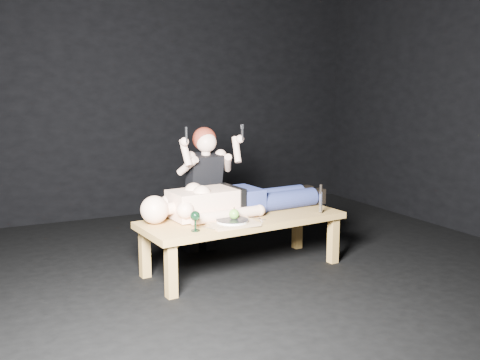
{
  "coord_description": "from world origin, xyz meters",
  "views": [
    {
      "loc": [
        -2.01,
        -3.71,
        1.5
      ],
      "look_at": [
        -0.1,
        0.2,
        0.75
      ],
      "focal_mm": 40.31,
      "sensor_mm": 36.0,
      "label": 1
    }
  ],
  "objects_px": {
    "lying_man": "(239,196)",
    "kneeling_woman": "(201,188)",
    "table": "(243,243)",
    "goblet": "(195,221)",
    "carving_knife": "(321,199)",
    "serving_tray": "(232,223)"
  },
  "relations": [
    {
      "from": "table",
      "to": "goblet",
      "type": "bearing_deg",
      "value": -159.79
    },
    {
      "from": "table",
      "to": "kneeling_woman",
      "type": "xyz_separation_m",
      "value": [
        -0.12,
        0.61,
        0.37
      ]
    },
    {
      "from": "kneeling_woman",
      "to": "carving_knife",
      "type": "height_order",
      "value": "kneeling_woman"
    },
    {
      "from": "lying_man",
      "to": "kneeling_woman",
      "type": "height_order",
      "value": "kneeling_woman"
    },
    {
      "from": "table",
      "to": "goblet",
      "type": "relative_size",
      "value": 11.04
    },
    {
      "from": "lying_man",
      "to": "kneeling_woman",
      "type": "bearing_deg",
      "value": 104.19
    },
    {
      "from": "lying_man",
      "to": "carving_knife",
      "type": "height_order",
      "value": "lying_man"
    },
    {
      "from": "carving_knife",
      "to": "serving_tray",
      "type": "bearing_deg",
      "value": 176.8
    },
    {
      "from": "serving_tray",
      "to": "lying_man",
      "type": "bearing_deg",
      "value": 57.12
    },
    {
      "from": "kneeling_woman",
      "to": "carving_knife",
      "type": "bearing_deg",
      "value": -46.76
    },
    {
      "from": "serving_tray",
      "to": "goblet",
      "type": "distance_m",
      "value": 0.33
    },
    {
      "from": "serving_tray",
      "to": "goblet",
      "type": "bearing_deg",
      "value": -172.34
    },
    {
      "from": "lying_man",
      "to": "serving_tray",
      "type": "xyz_separation_m",
      "value": [
        -0.23,
        -0.36,
        -0.13
      ]
    },
    {
      "from": "lying_man",
      "to": "kneeling_woman",
      "type": "relative_size",
      "value": 1.52
    },
    {
      "from": "kneeling_woman",
      "to": "carving_knife",
      "type": "distance_m",
      "value": 1.1
    },
    {
      "from": "kneeling_woman",
      "to": "serving_tray",
      "type": "distance_m",
      "value": 0.82
    },
    {
      "from": "serving_tray",
      "to": "carving_knife",
      "type": "height_order",
      "value": "carving_knife"
    },
    {
      "from": "lying_man",
      "to": "serving_tray",
      "type": "relative_size",
      "value": 4.9
    },
    {
      "from": "serving_tray",
      "to": "carving_knife",
      "type": "distance_m",
      "value": 0.85
    },
    {
      "from": "table",
      "to": "kneeling_woman",
      "type": "relative_size",
      "value": 1.42
    },
    {
      "from": "table",
      "to": "kneeling_woman",
      "type": "distance_m",
      "value": 0.72
    },
    {
      "from": "goblet",
      "to": "carving_knife",
      "type": "height_order",
      "value": "carving_knife"
    }
  ]
}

